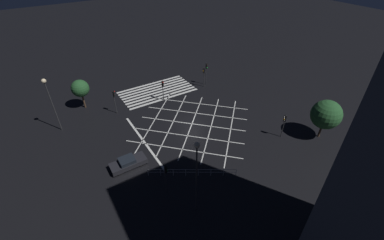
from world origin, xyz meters
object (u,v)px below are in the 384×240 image
object	(u,v)px
traffic_light_sw_cross	(207,70)
traffic_light_sw_main	(204,74)
street_lamp_west	(48,92)
traffic_light_nw_main	(284,122)
traffic_light_ne_main	(166,173)
street_lamp_east	(197,165)
waiting_car	(128,163)
street_tree_far	(80,88)
traffic_light_se_main	(114,97)
street_tree_near	(326,115)
traffic_light_median_south	(163,87)

from	to	relation	value
traffic_light_sw_cross	traffic_light_sw_main	world-z (taller)	traffic_light_sw_cross
traffic_light_sw_main	street_lamp_west	size ratio (longest dim) A/B	0.46
traffic_light_nw_main	traffic_light_ne_main	size ratio (longest dim) A/B	0.92
street_lamp_east	waiting_car	world-z (taller)	street_lamp_east
traffic_light_sw_main	street_lamp_west	xyz separation A→B (m)	(24.74, -0.14, 3.51)
traffic_light_ne_main	waiting_car	xyz separation A→B (m)	(2.23, -5.81, -2.19)
street_tree_far	traffic_light_sw_cross	bearing A→B (deg)	169.21
traffic_light_se_main	traffic_light_sw_main	bearing A→B (deg)	-0.31
street_lamp_east	street_tree_near	bearing A→B (deg)	-177.94
traffic_light_sw_cross	traffic_light_ne_main	bearing A→B (deg)	-44.40
traffic_light_nw_main	street_tree_near	distance (m)	5.47
traffic_light_median_south	waiting_car	world-z (taller)	traffic_light_median_south
street_tree_far	traffic_light_ne_main	bearing A→B (deg)	98.73
street_lamp_west	street_lamp_east	bearing A→B (deg)	113.21
street_tree_near	street_tree_far	distance (m)	35.99
traffic_light_se_main	traffic_light_nw_main	world-z (taller)	traffic_light_se_main
street_tree_far	traffic_light_se_main	bearing A→B (deg)	131.71
traffic_light_se_main	street_lamp_east	bearing A→B (deg)	-87.46
street_tree_near	waiting_car	world-z (taller)	street_tree_near
traffic_light_nw_main	street_lamp_east	xyz separation A→B (m)	(16.34, 3.52, 3.80)
traffic_light_se_main	traffic_light_nw_main	distance (m)	24.94
traffic_light_median_south	street_tree_near	distance (m)	24.60
street_tree_near	street_tree_far	xyz separation A→B (m)	(25.78, -25.11, -0.20)
traffic_light_median_south	waiting_car	distance (m)	15.97
traffic_light_sw_cross	traffic_light_ne_main	xyz separation A→B (m)	(17.82, 18.20, -0.26)
street_tree_near	traffic_light_ne_main	bearing A→B (deg)	-7.31
street_lamp_west	waiting_car	world-z (taller)	street_lamp_west
traffic_light_median_south	waiting_car	bearing A→B (deg)	-42.74
traffic_light_median_south	traffic_light_se_main	bearing A→B (deg)	-92.99
traffic_light_se_main	street_lamp_east	size ratio (longest dim) A/B	0.45
street_lamp_east	street_tree_near	distance (m)	21.11
traffic_light_sw_main	street_tree_far	xyz separation A→B (m)	(20.36, -4.47, 0.83)
traffic_light_sw_main	street_lamp_east	xyz separation A→B (m)	(15.51, 21.40, 3.73)
traffic_light_sw_cross	street_lamp_east	distance (m)	27.49
street_tree_far	street_tree_near	bearing A→B (deg)	135.75
street_lamp_east	traffic_light_sw_main	bearing A→B (deg)	-125.93
traffic_light_median_south	waiting_car	xyz separation A→B (m)	(10.75, 11.64, -1.97)
traffic_light_nw_main	street_lamp_east	world-z (taller)	street_lamp_east
street_lamp_east	waiting_car	bearing A→B (deg)	-68.75
traffic_light_sw_cross	traffic_light_median_south	world-z (taller)	traffic_light_sw_cross
traffic_light_nw_main	waiting_car	distance (m)	20.95
traffic_light_nw_main	street_lamp_west	xyz separation A→B (m)	(25.58, -18.02, 3.58)
street_lamp_east	street_lamp_west	world-z (taller)	street_lamp_east
street_lamp_west	traffic_light_ne_main	bearing A→B (deg)	113.52
street_lamp_west	street_tree_far	bearing A→B (deg)	-135.39
street_lamp_west	waiting_car	xyz separation A→B (m)	(-5.57, 12.11, -5.56)
traffic_light_se_main	traffic_light_sw_cross	distance (m)	17.34
street_lamp_east	street_tree_near	xyz separation A→B (m)	(-20.92, -0.75, -2.70)
traffic_light_se_main	traffic_light_nw_main	size ratio (longest dim) A/B	1.11
traffic_light_se_main	street_tree_far	world-z (taller)	street_tree_far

